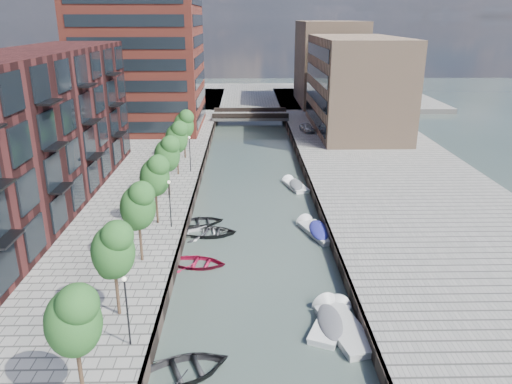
{
  "coord_description": "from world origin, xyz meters",
  "views": [
    {
      "loc": [
        -0.86,
        -14.94,
        17.8
      ],
      "look_at": [
        0.0,
        25.65,
        3.5
      ],
      "focal_mm": 35.0,
      "sensor_mm": 36.0,
      "label": 1
    }
  ],
  "objects_px": {
    "tree_3": "(155,175)",
    "sloop_1": "(209,235)",
    "motorboat_2": "(340,325)",
    "car": "(307,127)",
    "tree_2": "(138,205)",
    "tree_5": "(176,137)",
    "sloop_3": "(207,234)",
    "tree_1": "(113,248)",
    "motorboat_1": "(332,321)",
    "motorboat_3": "(316,231)",
    "sloop_4": "(201,224)",
    "sloop_0": "(183,375)",
    "tree_4": "(167,153)",
    "sloop_2": "(198,265)",
    "bridge": "(250,116)",
    "tree_6": "(184,124)",
    "tree_0": "(73,318)",
    "motorboat_4": "(294,185)"
  },
  "relations": [
    {
      "from": "tree_0",
      "to": "sloop_4",
      "type": "bearing_deg",
      "value": 81.27
    },
    {
      "from": "tree_0",
      "to": "motorboat_2",
      "type": "height_order",
      "value": "tree_0"
    },
    {
      "from": "sloop_3",
      "to": "sloop_1",
      "type": "bearing_deg",
      "value": -136.97
    },
    {
      "from": "bridge",
      "to": "car",
      "type": "bearing_deg",
      "value": -52.47
    },
    {
      "from": "tree_1",
      "to": "sloop_3",
      "type": "bearing_deg",
      "value": 72.94
    },
    {
      "from": "sloop_0",
      "to": "sloop_3",
      "type": "distance_m",
      "value": 18.0
    },
    {
      "from": "sloop_1",
      "to": "motorboat_1",
      "type": "height_order",
      "value": "motorboat_1"
    },
    {
      "from": "motorboat_3",
      "to": "tree_2",
      "type": "bearing_deg",
      "value": -153.72
    },
    {
      "from": "tree_0",
      "to": "sloop_0",
      "type": "bearing_deg",
      "value": 31.95
    },
    {
      "from": "tree_0",
      "to": "motorboat_4",
      "type": "height_order",
      "value": "tree_0"
    },
    {
      "from": "sloop_1",
      "to": "motorboat_1",
      "type": "xyz_separation_m",
      "value": [
        8.43,
        -13.34,
        0.19
      ]
    },
    {
      "from": "motorboat_3",
      "to": "tree_4",
      "type": "bearing_deg",
      "value": 152.26
    },
    {
      "from": "motorboat_4",
      "to": "bridge",
      "type": "bearing_deg",
      "value": 97.38
    },
    {
      "from": "tree_2",
      "to": "tree_4",
      "type": "xyz_separation_m",
      "value": [
        0.0,
        14.0,
        0.0
      ]
    },
    {
      "from": "sloop_2",
      "to": "sloop_4",
      "type": "bearing_deg",
      "value": 12.53
    },
    {
      "from": "tree_0",
      "to": "sloop_3",
      "type": "xyz_separation_m",
      "value": [
        4.19,
        20.66,
        -5.31
      ]
    },
    {
      "from": "motorboat_2",
      "to": "car",
      "type": "distance_m",
      "value": 50.08
    },
    {
      "from": "tree_2",
      "to": "tree_5",
      "type": "bearing_deg",
      "value": 90.0
    },
    {
      "from": "tree_4",
      "to": "tree_6",
      "type": "distance_m",
      "value": 14.0
    },
    {
      "from": "tree_5",
      "to": "sloop_4",
      "type": "xyz_separation_m",
      "value": [
        3.53,
        -12.03,
        -5.31
      ]
    },
    {
      "from": "tree_5",
      "to": "motorboat_1",
      "type": "bearing_deg",
      "value": -65.23
    },
    {
      "from": "tree_3",
      "to": "motorboat_3",
      "type": "xyz_separation_m",
      "value": [
        13.73,
        -0.22,
        -5.1
      ]
    },
    {
      "from": "tree_3",
      "to": "sloop_1",
      "type": "relative_size",
      "value": 1.24
    },
    {
      "from": "bridge",
      "to": "motorboat_3",
      "type": "distance_m",
      "value": 47.52
    },
    {
      "from": "motorboat_1",
      "to": "motorboat_2",
      "type": "relative_size",
      "value": 0.85
    },
    {
      "from": "sloop_2",
      "to": "motorboat_2",
      "type": "distance_m",
      "value": 12.32
    },
    {
      "from": "tree_3",
      "to": "motorboat_2",
      "type": "distance_m",
      "value": 20.09
    },
    {
      "from": "tree_2",
      "to": "car",
      "type": "distance_m",
      "value": 46.22
    },
    {
      "from": "tree_4",
      "to": "sloop_2",
      "type": "bearing_deg",
      "value": -73.17
    },
    {
      "from": "tree_5",
      "to": "sloop_4",
      "type": "distance_m",
      "value": 13.62
    },
    {
      "from": "tree_1",
      "to": "tree_2",
      "type": "distance_m",
      "value": 7.0
    },
    {
      "from": "tree_5",
      "to": "motorboat_3",
      "type": "bearing_deg",
      "value": -46.01
    },
    {
      "from": "tree_1",
      "to": "motorboat_1",
      "type": "bearing_deg",
      "value": 0.75
    },
    {
      "from": "tree_2",
      "to": "tree_3",
      "type": "height_order",
      "value": "same"
    },
    {
      "from": "tree_2",
      "to": "tree_3",
      "type": "distance_m",
      "value": 7.0
    },
    {
      "from": "tree_3",
      "to": "tree_5",
      "type": "xyz_separation_m",
      "value": [
        0.0,
        14.0,
        0.0
      ]
    },
    {
      "from": "motorboat_1",
      "to": "motorboat_2",
      "type": "bearing_deg",
      "value": -34.01
    },
    {
      "from": "tree_3",
      "to": "sloop_1",
      "type": "xyz_separation_m",
      "value": [
        4.41,
        -0.49,
        -5.31
      ]
    },
    {
      "from": "tree_3",
      "to": "tree_6",
      "type": "xyz_separation_m",
      "value": [
        0.0,
        21.0,
        0.0
      ]
    },
    {
      "from": "tree_1",
      "to": "tree_6",
      "type": "distance_m",
      "value": 35.0
    },
    {
      "from": "sloop_3",
      "to": "car",
      "type": "relative_size",
      "value": 1.04
    },
    {
      "from": "tree_1",
      "to": "tree_6",
      "type": "height_order",
      "value": "same"
    },
    {
      "from": "tree_5",
      "to": "motorboat_2",
      "type": "height_order",
      "value": "tree_5"
    },
    {
      "from": "sloop_0",
      "to": "sloop_4",
      "type": "height_order",
      "value": "sloop_0"
    },
    {
      "from": "tree_3",
      "to": "sloop_1",
      "type": "distance_m",
      "value": 6.92
    },
    {
      "from": "tree_2",
      "to": "tree_6",
      "type": "distance_m",
      "value": 28.0
    },
    {
      "from": "tree_1",
      "to": "motorboat_1",
      "type": "relative_size",
      "value": 1.19
    },
    {
      "from": "tree_1",
      "to": "tree_2",
      "type": "relative_size",
      "value": 1.0
    },
    {
      "from": "sloop_3",
      "to": "motorboat_3",
      "type": "distance_m",
      "value": 9.54
    },
    {
      "from": "tree_3",
      "to": "sloop_2",
      "type": "distance_m",
      "value": 9.0
    }
  ]
}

